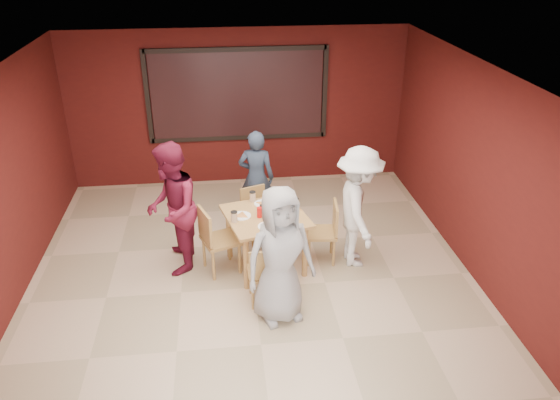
{
  "coord_description": "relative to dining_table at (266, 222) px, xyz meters",
  "views": [
    {
      "loc": [
        -0.35,
        -5.96,
        4.31
      ],
      "look_at": [
        0.41,
        0.5,
        1.03
      ],
      "focal_mm": 35.0,
      "sensor_mm": 36.0,
      "label": 1
    }
  ],
  "objects": [
    {
      "name": "chair_front",
      "position": [
        -0.09,
        -0.86,
        -0.23
      ],
      "size": [
        0.42,
        0.42,
        0.85
      ],
      "color": "#AF8144",
      "rests_on": "floor"
    },
    {
      "name": "diner_back",
      "position": [
        -0.02,
        1.33,
        0.06
      ],
      "size": [
        0.63,
        0.48,
        1.55
      ],
      "primitive_type": "imported",
      "rotation": [
        0.0,
        0.0,
        2.92
      ],
      "color": "#2D3B50",
      "rests_on": "floor"
    },
    {
      "name": "dining_table",
      "position": [
        0.0,
        0.0,
        0.0
      ],
      "size": [
        1.25,
        1.25,
        0.97
      ],
      "color": "#B08548",
      "rests_on": "floor"
    },
    {
      "name": "floor",
      "position": [
        -0.21,
        -0.5,
        -0.71
      ],
      "size": [
        7.0,
        7.0,
        0.0
      ],
      "primitive_type": "plane",
      "color": "#CCB08D",
      "rests_on": "ground"
    },
    {
      "name": "window_blinds",
      "position": [
        -0.21,
        2.95,
        0.94
      ],
      "size": [
        3.0,
        0.02,
        1.5
      ],
      "primitive_type": "cube",
      "color": "black"
    },
    {
      "name": "chair_left",
      "position": [
        -0.7,
        -0.05,
        -0.17
      ],
      "size": [
        0.6,
        0.6,
        0.97
      ],
      "color": "#AF8144",
      "rests_on": "floor"
    },
    {
      "name": "diner_left",
      "position": [
        -1.25,
        0.12,
        0.21
      ],
      "size": [
        0.7,
        0.89,
        1.84
      ],
      "primitive_type": "imported",
      "rotation": [
        0.0,
        0.0,
        -1.57
      ],
      "color": "maroon",
      "rests_on": "floor"
    },
    {
      "name": "diner_front",
      "position": [
        0.07,
        -1.12,
        0.16
      ],
      "size": [
        0.97,
        0.78,
        1.74
      ],
      "primitive_type": "imported",
      "rotation": [
        0.0,
        0.0,
        0.3
      ],
      "color": "#9C9C9C",
      "rests_on": "floor"
    },
    {
      "name": "chair_back",
      "position": [
        -0.08,
        0.79,
        -0.24
      ],
      "size": [
        0.51,
        0.51,
        0.83
      ],
      "color": "#AF8144",
      "rests_on": "floor"
    },
    {
      "name": "chair_right",
      "position": [
        0.86,
        0.07,
        -0.21
      ],
      "size": [
        0.47,
        0.47,
        0.89
      ],
      "color": "#AF8144",
      "rests_on": "floor"
    },
    {
      "name": "diner_right",
      "position": [
        1.27,
        -0.03,
        0.16
      ],
      "size": [
        0.69,
        1.15,
        1.74
      ],
      "primitive_type": "imported",
      "rotation": [
        0.0,
        0.0,
        1.53
      ],
      "color": "white",
      "rests_on": "floor"
    }
  ]
}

